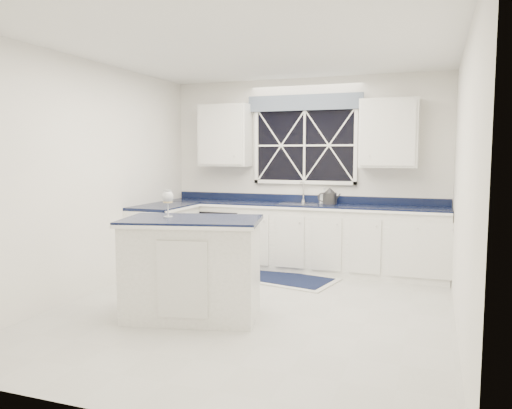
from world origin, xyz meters
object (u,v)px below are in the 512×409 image
at_px(kettle, 330,197).
at_px(wine_glass, 168,198).
at_px(faucet, 303,191).
at_px(soap_bottle, 324,196).
at_px(island, 192,268).
at_px(dishwasher, 227,237).

distance_m(kettle, wine_glass, 2.68).
distance_m(faucet, wine_glass, 2.63).
xyz_separation_m(wine_glass, soap_bottle, (1.07, 2.48, -0.14)).
height_order(island, wine_glass, wine_glass).
distance_m(dishwasher, soap_bottle, 1.56).
bearing_deg(kettle, wine_glass, -118.04).
distance_m(wine_glass, soap_bottle, 2.71).
xyz_separation_m(kettle, wine_glass, (-1.15, -2.42, 0.14)).
xyz_separation_m(dishwasher, wine_glass, (0.35, -2.32, 0.78)).
height_order(faucet, wine_glass, wine_glass).
height_order(wine_glass, soap_bottle, wine_glass).
relative_size(faucet, island, 0.20).
bearing_deg(island, faucet, 66.26).
distance_m(dishwasher, faucet, 1.31).
bearing_deg(island, soap_bottle, 59.26).
bearing_deg(wine_glass, faucet, 73.40).
height_order(dishwasher, soap_bottle, soap_bottle).
bearing_deg(soap_bottle, faucet, 173.33).
height_order(dishwasher, faucet, faucet).
bearing_deg(soap_bottle, island, -107.83).
bearing_deg(kettle, soap_bottle, 141.12).
relative_size(dishwasher, faucet, 2.72).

